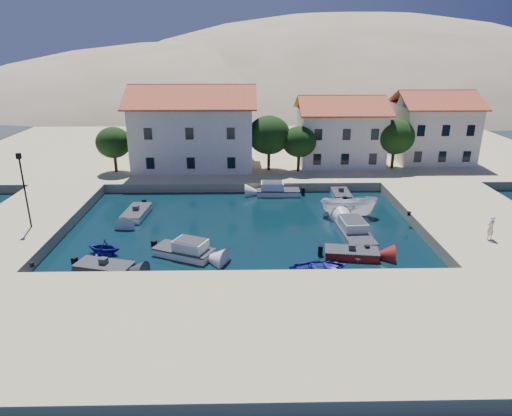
% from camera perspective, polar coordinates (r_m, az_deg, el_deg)
% --- Properties ---
extents(ground, '(400.00, 400.00, 0.00)m').
position_cam_1_polar(ground, '(31.35, -1.78, -9.38)').
color(ground, black).
rests_on(ground, ground).
extents(quay_south, '(52.00, 12.00, 1.00)m').
position_cam_1_polar(quay_south, '(26.00, -1.91, -14.92)').
color(quay_south, '#C5B787').
rests_on(quay_south, ground).
extents(quay_east, '(11.00, 20.00, 1.00)m').
position_cam_1_polar(quay_east, '(44.92, 25.49, -1.37)').
color(quay_east, '#C5B787').
rests_on(quay_east, ground).
extents(quay_west, '(8.00, 20.00, 1.00)m').
position_cam_1_polar(quay_west, '(44.61, -26.89, -1.74)').
color(quay_west, '#C5B787').
rests_on(quay_west, ground).
extents(quay_north, '(80.00, 36.00, 1.00)m').
position_cam_1_polar(quay_north, '(67.01, 0.22, 7.18)').
color(quay_north, '#C5B787').
rests_on(quay_north, ground).
extents(hills, '(254.00, 176.00, 99.00)m').
position_cam_1_polar(hills, '(157.15, 6.28, 5.60)').
color(hills, gray).
rests_on(hills, ground).
extents(building_left, '(14.70, 9.45, 9.70)m').
position_cam_1_polar(building_left, '(56.48, -7.80, 10.20)').
color(building_left, beige).
rests_on(building_left, quay_north).
extents(building_mid, '(10.50, 8.40, 8.30)m').
position_cam_1_polar(building_mid, '(58.39, 10.45, 9.66)').
color(building_mid, beige).
rests_on(building_mid, quay_north).
extents(building_right, '(9.45, 8.40, 8.80)m').
position_cam_1_polar(building_right, '(62.77, 21.23, 9.59)').
color(building_right, beige).
rests_on(building_right, quay_north).
extents(trees, '(37.30, 5.30, 6.45)m').
position_cam_1_polar(trees, '(53.97, 3.25, 8.71)').
color(trees, '#382314').
rests_on(trees, quay_north).
extents(lamppost, '(0.35, 0.25, 6.22)m').
position_cam_1_polar(lamppost, '(40.99, -27.05, 2.75)').
color(lamppost, black).
rests_on(lamppost, quay_west).
extents(bollards, '(29.36, 9.56, 0.30)m').
position_cam_1_polar(bollards, '(34.36, 2.94, -4.49)').
color(bollards, black).
rests_on(bollards, ground).
extents(motorboat_grey_sw, '(4.38, 2.81, 1.25)m').
position_cam_1_polar(motorboat_grey_sw, '(34.43, -18.43, -7.09)').
color(motorboat_grey_sw, '#333438').
rests_on(motorboat_grey_sw, ground).
extents(cabin_cruiser_south, '(4.97, 3.67, 1.60)m').
position_cam_1_polar(cabin_cruiser_south, '(35.31, -9.04, -5.23)').
color(cabin_cruiser_south, white).
rests_on(cabin_cruiser_south, ground).
extents(rowboat_south, '(4.71, 3.82, 0.86)m').
position_cam_1_polar(rowboat_south, '(33.06, 7.91, -7.93)').
color(rowboat_south, navy).
rests_on(rowboat_south, ground).
extents(motorboat_red_se, '(4.24, 2.35, 1.25)m').
position_cam_1_polar(motorboat_red_se, '(35.53, 11.86, -5.58)').
color(motorboat_red_se, maroon).
rests_on(motorboat_red_se, ground).
extents(cabin_cruiser_east, '(2.58, 5.65, 1.60)m').
position_cam_1_polar(cabin_cruiser_east, '(38.81, 12.24, -3.06)').
color(cabin_cruiser_east, white).
rests_on(cabin_cruiser_east, ground).
extents(boat_east, '(5.34, 2.28, 2.02)m').
position_cam_1_polar(boat_east, '(43.74, 11.43, -0.99)').
color(boat_east, white).
rests_on(boat_east, ground).
extents(motorboat_white_ne, '(1.87, 3.87, 1.25)m').
position_cam_1_polar(motorboat_white_ne, '(48.91, 10.56, 1.69)').
color(motorboat_white_ne, white).
rests_on(motorboat_white_ne, ground).
extents(rowboat_west, '(3.13, 2.87, 1.39)m').
position_cam_1_polar(rowboat_west, '(37.34, -18.40, -5.42)').
color(rowboat_west, navy).
rests_on(rowboat_west, ground).
extents(motorboat_white_west, '(2.27, 4.48, 1.25)m').
position_cam_1_polar(motorboat_white_west, '(44.21, -14.72, -0.64)').
color(motorboat_white_west, white).
rests_on(motorboat_white_west, ground).
extents(cabin_cruiser_north, '(4.61, 2.03, 1.60)m').
position_cam_1_polar(cabin_cruiser_north, '(48.77, 2.76, 2.19)').
color(cabin_cruiser_north, white).
rests_on(cabin_cruiser_north, ground).
extents(pedestrian, '(0.81, 0.69, 1.88)m').
position_cam_1_polar(pedestrian, '(39.53, 27.28, -2.20)').
color(pedestrian, silver).
rests_on(pedestrian, quay_east).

